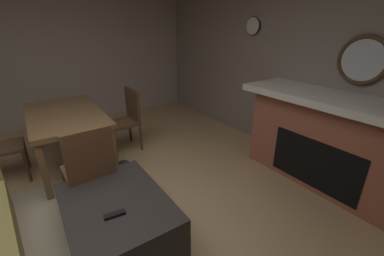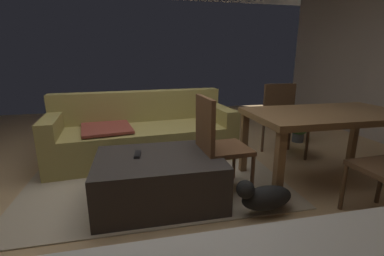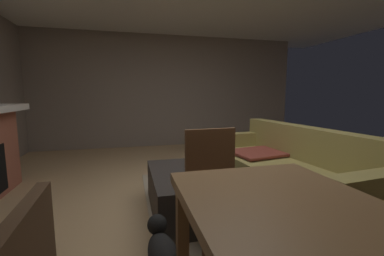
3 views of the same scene
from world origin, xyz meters
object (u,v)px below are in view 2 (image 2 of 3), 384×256
at_px(dining_chair_north, 282,116).
at_px(small_dog, 263,197).
at_px(dining_chair_west, 216,140).
at_px(ottoman_coffee_table, 159,179).
at_px(couch, 143,134).
at_px(dining_table, 327,120).
at_px(potted_plant, 299,126).
at_px(tv_remote, 138,154).

distance_m(dining_chair_north, small_dog, 1.63).
bearing_deg(dining_chair_west, ottoman_coffee_table, -172.78).
height_order(couch, dining_chair_north, dining_chair_north).
bearing_deg(dining_table, potted_plant, 66.01).
distance_m(couch, potted_plant, 2.36).
xyz_separation_m(potted_plant, small_dog, (-1.45, -1.70, -0.08)).
relative_size(tv_remote, dining_chair_west, 0.17).
distance_m(potted_plant, small_dog, 2.24).
xyz_separation_m(couch, dining_chair_north, (1.81, -0.29, 0.22)).
relative_size(dining_chair_north, small_dog, 1.84).
xyz_separation_m(ottoman_coffee_table, dining_table, (1.72, 0.07, 0.44)).
relative_size(dining_table, dining_chair_north, 1.69).
relative_size(ottoman_coffee_table, dining_chair_west, 1.17).
xyz_separation_m(ottoman_coffee_table, tv_remote, (-0.17, 0.06, 0.23)).
height_order(ottoman_coffee_table, dining_chair_north, dining_chair_north).
xyz_separation_m(couch, tv_remote, (-0.08, -1.13, 0.14)).
height_order(dining_chair_north, small_dog, dining_chair_north).
bearing_deg(dining_chair_north, tv_remote, -155.99).
bearing_deg(potted_plant, dining_chair_north, -143.70).
distance_m(ottoman_coffee_table, dining_chair_north, 1.97).
height_order(couch, small_dog, couch).
relative_size(dining_chair_north, dining_chair_west, 1.00).
bearing_deg(small_dog, couch, 119.57).
height_order(dining_table, potted_plant, dining_table).
xyz_separation_m(dining_chair_north, dining_chair_west, (-1.18, -0.83, 0.00)).
height_order(dining_chair_west, potted_plant, dining_chair_west).
xyz_separation_m(couch, dining_table, (1.81, -1.11, 0.36)).
relative_size(dining_chair_west, small_dog, 1.84).
height_order(dining_table, small_dog, dining_table).
distance_m(tv_remote, dining_table, 1.90).
relative_size(tv_remote, dining_table, 0.10).
distance_m(tv_remote, dining_chair_north, 2.07).
bearing_deg(dining_table, ottoman_coffee_table, -177.51).
bearing_deg(dining_table, couch, 148.36).
bearing_deg(dining_table, dining_chair_north, 89.92).
height_order(ottoman_coffee_table, small_dog, ottoman_coffee_table).
bearing_deg(dining_chair_west, dining_table, 0.28).
distance_m(dining_table, dining_chair_west, 1.18).
height_order(tv_remote, dining_chair_west, dining_chair_west).
xyz_separation_m(couch, potted_plant, (2.35, 0.11, -0.05)).
height_order(potted_plant, small_dog, potted_plant).
height_order(dining_table, dining_chair_north, dining_chair_north).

